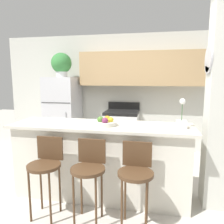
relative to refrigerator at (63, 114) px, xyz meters
The scene contains 13 objects.
ground_plane 2.32m from the refrigerator, 52.93° to the right, with size 14.00×14.00×0.00m, color beige.
wall_back 1.64m from the refrigerator, 12.63° to the left, with size 5.60×0.38×2.55m.
pillar_right 3.29m from the refrigerator, 30.60° to the right, with size 0.38×0.34×2.55m.
counter_bar 2.20m from the refrigerator, 52.93° to the right, with size 2.40×0.70×1.00m.
refrigerator is the anchor object (origin of this frame).
stove_range 1.36m from the refrigerator, ahead, with size 0.70×0.63×1.07m.
bar_stool_left 2.42m from the refrigerator, 70.86° to the right, with size 0.38×0.38×0.92m.
bar_stool_mid 2.64m from the refrigerator, 60.11° to the right, with size 0.38×0.38×0.92m.
bar_stool_right 2.93m from the refrigerator, 51.25° to the right, with size 0.38×0.38×0.92m.
potted_plant_on_fridge 1.09m from the refrigerator, 115.66° to the left, with size 0.44×0.44×0.51m.
orchid_vase 2.92m from the refrigerator, 36.88° to the right, with size 0.12×0.12×0.36m.
fruit_bowl 2.28m from the refrigerator, 52.26° to the right, with size 0.29×0.29×0.12m.
trash_bin 0.87m from the refrigerator, 23.84° to the right, with size 0.28×0.28×0.38m.
Camera 1 is at (0.71, -2.73, 1.61)m, focal length 35.00 mm.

